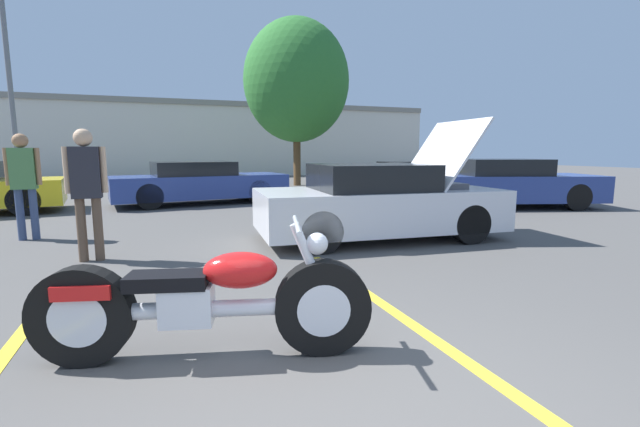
{
  "coord_description": "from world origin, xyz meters",
  "views": [
    {
      "loc": [
        -0.77,
        -1.62,
        1.48
      ],
      "look_at": [
        0.86,
        2.8,
        0.8
      ],
      "focal_mm": 24.0,
      "sensor_mm": 36.0,
      "label": 1
    }
  ],
  "objects_px": {
    "tree_background": "(296,81)",
    "show_car_hood_open": "(380,202)",
    "light_pole": "(12,79)",
    "spectator_midground": "(24,177)",
    "parked_car_right_row": "(410,176)",
    "parked_car_mid_right_row": "(505,184)",
    "motorcycle": "(205,303)",
    "parked_car_mid_left_row": "(200,183)",
    "spectator_near_motorcycle": "(86,183)"
  },
  "relations": [
    {
      "from": "parked_car_right_row",
      "to": "parked_car_mid_left_row",
      "type": "bearing_deg",
      "value": -162.93
    },
    {
      "from": "parked_car_mid_left_row",
      "to": "spectator_midground",
      "type": "distance_m",
      "value": 5.33
    },
    {
      "from": "spectator_near_motorcycle",
      "to": "spectator_midground",
      "type": "relative_size",
      "value": 1.0
    },
    {
      "from": "light_pole",
      "to": "tree_background",
      "type": "distance_m",
      "value": 10.77
    },
    {
      "from": "light_pole",
      "to": "parked_car_mid_right_row",
      "type": "height_order",
      "value": "light_pole"
    },
    {
      "from": "parked_car_right_row",
      "to": "spectator_near_motorcycle",
      "type": "bearing_deg",
      "value": -136.91
    },
    {
      "from": "light_pole",
      "to": "parked_car_right_row",
      "type": "bearing_deg",
      "value": -19.42
    },
    {
      "from": "light_pole",
      "to": "spectator_midground",
      "type": "bearing_deg",
      "value": -75.19
    },
    {
      "from": "show_car_hood_open",
      "to": "spectator_near_motorcycle",
      "type": "bearing_deg",
      "value": -175.83
    },
    {
      "from": "light_pole",
      "to": "parked_car_mid_left_row",
      "type": "relative_size",
      "value": 1.53
    },
    {
      "from": "motorcycle",
      "to": "spectator_midground",
      "type": "bearing_deg",
      "value": 128.56
    },
    {
      "from": "parked_car_mid_left_row",
      "to": "spectator_near_motorcycle",
      "type": "distance_m",
      "value": 6.53
    },
    {
      "from": "spectator_midground",
      "to": "parked_car_mid_right_row",
      "type": "bearing_deg",
      "value": 3.51
    },
    {
      "from": "tree_background",
      "to": "parked_car_mid_right_row",
      "type": "relative_size",
      "value": 1.42
    },
    {
      "from": "motorcycle",
      "to": "parked_car_mid_right_row",
      "type": "relative_size",
      "value": 0.47
    },
    {
      "from": "parked_car_mid_left_row",
      "to": "parked_car_right_row",
      "type": "height_order",
      "value": "parked_car_mid_left_row"
    },
    {
      "from": "parked_car_mid_left_row",
      "to": "spectator_near_motorcycle",
      "type": "relative_size",
      "value": 2.78
    },
    {
      "from": "motorcycle",
      "to": "spectator_near_motorcycle",
      "type": "distance_m",
      "value": 3.68
    },
    {
      "from": "parked_car_right_row",
      "to": "parked_car_mid_right_row",
      "type": "xyz_separation_m",
      "value": [
        -0.42,
        -5.41,
        0.08
      ]
    },
    {
      "from": "show_car_hood_open",
      "to": "parked_car_mid_right_row",
      "type": "distance_m",
      "value": 5.81
    },
    {
      "from": "tree_background",
      "to": "parked_car_right_row",
      "type": "relative_size",
      "value": 1.67
    },
    {
      "from": "parked_car_right_row",
      "to": "parked_car_mid_right_row",
      "type": "distance_m",
      "value": 5.42
    },
    {
      "from": "spectator_near_motorcycle",
      "to": "parked_car_mid_left_row",
      "type": "bearing_deg",
      "value": 72.56
    },
    {
      "from": "light_pole",
      "to": "motorcycle",
      "type": "bearing_deg",
      "value": -72.0
    },
    {
      "from": "tree_background",
      "to": "show_car_hood_open",
      "type": "distance_m",
      "value": 12.41
    },
    {
      "from": "show_car_hood_open",
      "to": "parked_car_right_row",
      "type": "bearing_deg",
      "value": 59.27
    },
    {
      "from": "tree_background",
      "to": "motorcycle",
      "type": "bearing_deg",
      "value": -109.55
    },
    {
      "from": "parked_car_mid_left_row",
      "to": "spectator_midground",
      "type": "height_order",
      "value": "spectator_midground"
    },
    {
      "from": "tree_background",
      "to": "parked_car_mid_left_row",
      "type": "distance_m",
      "value": 8.07
    },
    {
      "from": "show_car_hood_open",
      "to": "spectator_midground",
      "type": "height_order",
      "value": "show_car_hood_open"
    },
    {
      "from": "light_pole",
      "to": "motorcycle",
      "type": "height_order",
      "value": "light_pole"
    },
    {
      "from": "light_pole",
      "to": "parked_car_right_row",
      "type": "height_order",
      "value": "light_pole"
    },
    {
      "from": "motorcycle",
      "to": "light_pole",
      "type": "bearing_deg",
      "value": 122.34
    },
    {
      "from": "show_car_hood_open",
      "to": "spectator_midground",
      "type": "relative_size",
      "value": 2.36
    },
    {
      "from": "show_car_hood_open",
      "to": "parked_car_mid_right_row",
      "type": "height_order",
      "value": "show_car_hood_open"
    },
    {
      "from": "parked_car_mid_left_row",
      "to": "spectator_near_motorcycle",
      "type": "bearing_deg",
      "value": -115.37
    },
    {
      "from": "tree_background",
      "to": "show_car_hood_open",
      "type": "height_order",
      "value": "tree_background"
    },
    {
      "from": "light_pole",
      "to": "spectator_midground",
      "type": "relative_size",
      "value": 4.26
    },
    {
      "from": "tree_background",
      "to": "parked_car_right_row",
      "type": "distance_m",
      "value": 6.35
    },
    {
      "from": "show_car_hood_open",
      "to": "motorcycle",
      "type": "bearing_deg",
      "value": -129.12
    },
    {
      "from": "motorcycle",
      "to": "parked_car_right_row",
      "type": "relative_size",
      "value": 0.56
    },
    {
      "from": "motorcycle",
      "to": "parked_car_mid_right_row",
      "type": "bearing_deg",
      "value": 49.99
    },
    {
      "from": "light_pole",
      "to": "motorcycle",
      "type": "relative_size",
      "value": 3.22
    },
    {
      "from": "parked_car_right_row",
      "to": "parked_car_mid_right_row",
      "type": "bearing_deg",
      "value": -90.04
    },
    {
      "from": "show_car_hood_open",
      "to": "spectator_near_motorcycle",
      "type": "xyz_separation_m",
      "value": [
        -4.42,
        0.0,
        0.44
      ]
    },
    {
      "from": "parked_car_mid_right_row",
      "to": "show_car_hood_open",
      "type": "bearing_deg",
      "value": -135.96
    },
    {
      "from": "tree_background",
      "to": "parked_car_mid_right_row",
      "type": "bearing_deg",
      "value": -71.16
    },
    {
      "from": "parked_car_mid_right_row",
      "to": "parked_car_mid_left_row",
      "type": "bearing_deg",
      "value": 172.09
    },
    {
      "from": "tree_background",
      "to": "parked_car_mid_left_row",
      "type": "relative_size",
      "value": 1.42
    },
    {
      "from": "light_pole",
      "to": "parked_car_mid_right_row",
      "type": "bearing_deg",
      "value": -37.12
    }
  ]
}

